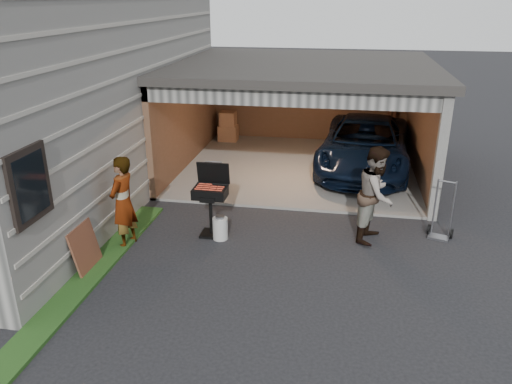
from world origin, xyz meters
TOP-DOWN VIEW (x-y plane):
  - ground at (0.00, 0.00)m, footprint 80.00×80.00m
  - house at (-6.00, 4.00)m, footprint 7.00×11.00m
  - groundcover_strip at (-2.25, -1.00)m, footprint 0.50×8.00m
  - garage at (0.76, 6.79)m, footprint 6.80×6.30m
  - minivan at (2.50, 6.55)m, footprint 2.71×5.14m
  - woman at (-2.10, 1.29)m, footprint 0.52×0.71m
  - man at (2.60, 2.40)m, footprint 0.97×1.10m
  - bbq_grill at (-0.60, 2.04)m, footprint 0.65×0.57m
  - propane_tank at (-0.38, 1.86)m, footprint 0.33×0.33m
  - plywood_panel at (-2.40, 0.28)m, footprint 0.21×0.76m
  - hand_truck at (3.93, 2.71)m, footprint 0.53×0.48m

SIDE VIEW (x-z plane):
  - ground at x=0.00m, z-range 0.00..0.00m
  - groundcover_strip at x=-2.25m, z-range 0.00..0.06m
  - propane_tank at x=-0.38m, z-range 0.00..0.45m
  - hand_truck at x=3.93m, z-range -0.37..0.82m
  - plywood_panel at x=-2.40m, z-range 0.00..0.84m
  - minivan at x=2.50m, z-range 0.00..1.38m
  - bbq_grill at x=-0.60m, z-range 0.14..1.59m
  - woman at x=-2.10m, z-range 0.00..1.80m
  - man at x=2.60m, z-range 0.00..1.90m
  - garage at x=0.76m, z-range 0.42..3.32m
  - house at x=-6.00m, z-range 0.00..5.50m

